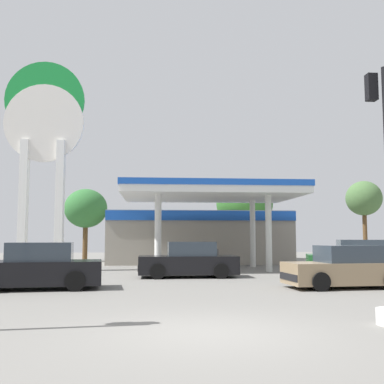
{
  "coord_description": "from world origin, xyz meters",
  "views": [
    {
      "loc": [
        -1.07,
        -8.74,
        1.74
      ],
      "look_at": [
        0.83,
        13.87,
        3.93
      ],
      "focal_mm": 43.7,
      "sensor_mm": 36.0,
      "label": 1
    }
  ],
  "objects_px": {
    "car_2": "(188,261)",
    "tree_2": "(244,204)",
    "car_0": "(361,260)",
    "tree_1": "(86,209)",
    "tree_3": "(364,199)",
    "station_pole_sign": "(44,137)",
    "car_4": "(36,268)",
    "car_3": "(345,269)"
  },
  "relations": [
    {
      "from": "tree_2",
      "to": "car_4",
      "type": "bearing_deg",
      "value": -118.85
    },
    {
      "from": "car_3",
      "to": "tree_1",
      "type": "xyz_separation_m",
      "value": [
        -11.44,
        18.55,
        3.12
      ]
    },
    {
      "from": "car_4",
      "to": "tree_3",
      "type": "relative_size",
      "value": 0.72
    },
    {
      "from": "car_3",
      "to": "tree_3",
      "type": "height_order",
      "value": "tree_3"
    },
    {
      "from": "tree_1",
      "to": "car_0",
      "type": "bearing_deg",
      "value": -46.55
    },
    {
      "from": "station_pole_sign",
      "to": "car_3",
      "type": "relative_size",
      "value": 2.65
    },
    {
      "from": "tree_1",
      "to": "tree_3",
      "type": "xyz_separation_m",
      "value": [
        21.89,
        2.13,
        1.04
      ]
    },
    {
      "from": "tree_1",
      "to": "station_pole_sign",
      "type": "bearing_deg",
      "value": -95.45
    },
    {
      "from": "station_pole_sign",
      "to": "car_3",
      "type": "height_order",
      "value": "station_pole_sign"
    },
    {
      "from": "car_2",
      "to": "tree_3",
      "type": "xyz_separation_m",
      "value": [
        15.49,
        15.94,
        4.12
      ]
    },
    {
      "from": "car_0",
      "to": "car_3",
      "type": "bearing_deg",
      "value": -121.38
    },
    {
      "from": "car_4",
      "to": "tree_1",
      "type": "bearing_deg",
      "value": 93.05
    },
    {
      "from": "car_0",
      "to": "tree_3",
      "type": "distance_m",
      "value": 19.02
    },
    {
      "from": "car_0",
      "to": "tree_1",
      "type": "height_order",
      "value": "tree_1"
    },
    {
      "from": "car_0",
      "to": "tree_3",
      "type": "xyz_separation_m",
      "value": [
        8.05,
        16.74,
        4.08
      ]
    },
    {
      "from": "station_pole_sign",
      "to": "car_0",
      "type": "height_order",
      "value": "station_pole_sign"
    },
    {
      "from": "station_pole_sign",
      "to": "car_0",
      "type": "bearing_deg",
      "value": -18.89
    },
    {
      "from": "car_2",
      "to": "tree_1",
      "type": "bearing_deg",
      "value": 114.88
    },
    {
      "from": "car_4",
      "to": "car_2",
      "type": "bearing_deg",
      "value": 38.09
    },
    {
      "from": "tree_1",
      "to": "tree_2",
      "type": "relative_size",
      "value": 0.85
    },
    {
      "from": "car_0",
      "to": "car_3",
      "type": "xyz_separation_m",
      "value": [
        -2.4,
        -3.93,
        -0.08
      ]
    },
    {
      "from": "car_2",
      "to": "station_pole_sign",
      "type": "bearing_deg",
      "value": 149.89
    },
    {
      "from": "car_0",
      "to": "car_2",
      "type": "distance_m",
      "value": 7.48
    },
    {
      "from": "car_0",
      "to": "tree_1",
      "type": "xyz_separation_m",
      "value": [
        -13.84,
        14.62,
        3.04
      ]
    },
    {
      "from": "tree_2",
      "to": "tree_3",
      "type": "distance_m",
      "value": 9.84
    },
    {
      "from": "station_pole_sign",
      "to": "tree_3",
      "type": "bearing_deg",
      "value": 27.15
    },
    {
      "from": "car_2",
      "to": "car_0",
      "type": "bearing_deg",
      "value": -6.2
    },
    {
      "from": "tree_1",
      "to": "tree_3",
      "type": "distance_m",
      "value": 22.02
    },
    {
      "from": "station_pole_sign",
      "to": "car_3",
      "type": "bearing_deg",
      "value": -36.02
    },
    {
      "from": "station_pole_sign",
      "to": "tree_1",
      "type": "height_order",
      "value": "station_pole_sign"
    },
    {
      "from": "station_pole_sign",
      "to": "tree_1",
      "type": "xyz_separation_m",
      "value": [
        0.91,
        9.57,
        -3.17
      ]
    },
    {
      "from": "car_0",
      "to": "tree_3",
      "type": "bearing_deg",
      "value": 64.33
    },
    {
      "from": "car_2",
      "to": "tree_3",
      "type": "relative_size",
      "value": 0.69
    },
    {
      "from": "car_0",
      "to": "car_3",
      "type": "height_order",
      "value": "car_0"
    },
    {
      "from": "tree_2",
      "to": "car_2",
      "type": "bearing_deg",
      "value": -109.61
    },
    {
      "from": "car_0",
      "to": "tree_2",
      "type": "relative_size",
      "value": 0.79
    },
    {
      "from": "car_2",
      "to": "car_4",
      "type": "relative_size",
      "value": 0.95
    },
    {
      "from": "station_pole_sign",
      "to": "car_4",
      "type": "height_order",
      "value": "station_pole_sign"
    },
    {
      "from": "car_2",
      "to": "tree_2",
      "type": "xyz_separation_m",
      "value": [
        5.66,
        15.89,
        3.62
      ]
    },
    {
      "from": "car_3",
      "to": "tree_2",
      "type": "relative_size",
      "value": 0.68
    },
    {
      "from": "car_2",
      "to": "car_3",
      "type": "relative_size",
      "value": 1.03
    },
    {
      "from": "station_pole_sign",
      "to": "car_2",
      "type": "distance_m",
      "value": 10.52
    }
  ]
}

